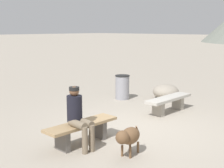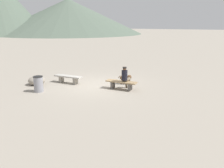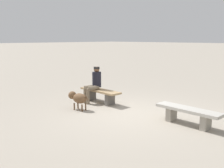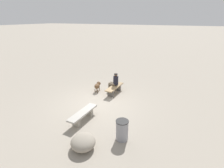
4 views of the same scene
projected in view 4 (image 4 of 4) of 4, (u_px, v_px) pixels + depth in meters
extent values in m
cube|color=#9E9384|center=(98.00, 104.00, 9.22)|extent=(210.00, 210.00, 0.06)
cube|color=gray|center=(76.00, 122.00, 7.19)|extent=(0.16, 0.32, 0.36)
cube|color=gray|center=(89.00, 112.00, 8.00)|extent=(0.16, 0.32, 0.36)
cube|color=#B2ADA3|center=(83.00, 113.00, 7.52)|extent=(1.73, 0.47, 0.08)
cube|color=#605B56|center=(111.00, 93.00, 9.94)|extent=(0.12, 0.37, 0.39)
cube|color=#605B56|center=(118.00, 88.00, 10.75)|extent=(0.12, 0.37, 0.39)
cube|color=#A3845B|center=(114.00, 87.00, 10.26)|extent=(1.66, 0.49, 0.06)
cylinder|color=black|center=(116.00, 80.00, 10.27)|extent=(0.30, 0.30, 0.52)
sphere|color=brown|center=(116.00, 75.00, 10.15)|extent=(0.19, 0.19, 0.19)
cylinder|color=black|center=(116.00, 74.00, 10.13)|extent=(0.20, 0.20, 0.07)
cylinder|color=#756651|center=(113.00, 83.00, 10.54)|extent=(0.19, 0.44, 0.15)
cylinder|color=#756651|center=(110.00, 86.00, 10.74)|extent=(0.11, 0.11, 0.52)
cylinder|color=#756651|center=(112.00, 84.00, 10.41)|extent=(0.19, 0.44, 0.15)
cylinder|color=#756651|center=(109.00, 87.00, 10.61)|extent=(0.11, 0.11, 0.52)
ellipsoid|color=brown|center=(97.00, 86.00, 10.51)|extent=(0.54, 0.40, 0.31)
sphere|color=brown|center=(99.00, 83.00, 10.76)|extent=(0.25, 0.25, 0.25)
cylinder|color=brown|center=(97.00, 89.00, 10.77)|extent=(0.04, 0.04, 0.21)
cylinder|color=brown|center=(99.00, 89.00, 10.72)|extent=(0.04, 0.04, 0.21)
cylinder|color=brown|center=(95.00, 91.00, 10.49)|extent=(0.04, 0.04, 0.21)
cylinder|color=brown|center=(98.00, 91.00, 10.45)|extent=(0.04, 0.04, 0.21)
cylinder|color=brown|center=(95.00, 87.00, 10.24)|extent=(0.12, 0.05, 0.15)
cylinder|color=gray|center=(122.00, 130.00, 6.35)|extent=(0.46, 0.46, 0.78)
cylinder|color=black|center=(122.00, 121.00, 6.20)|extent=(0.49, 0.49, 0.03)
ellipsoid|color=gray|center=(83.00, 142.00, 5.96)|extent=(1.25, 1.23, 0.49)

